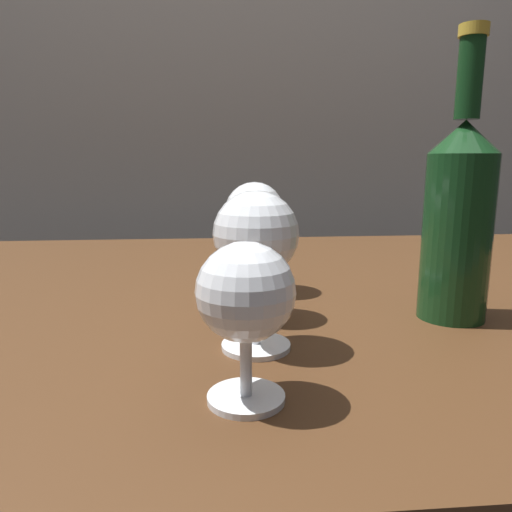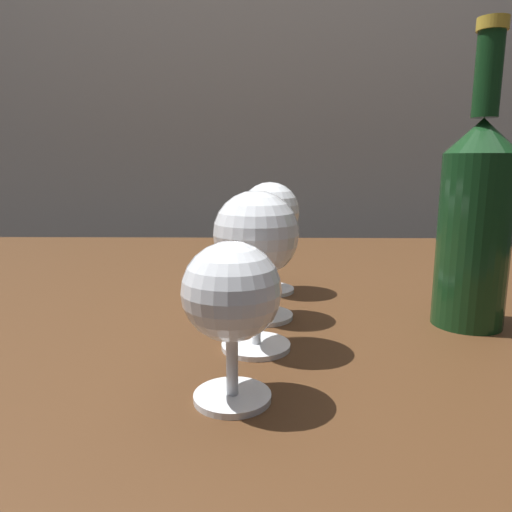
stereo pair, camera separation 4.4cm
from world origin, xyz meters
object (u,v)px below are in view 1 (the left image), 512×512
Objects in this scene: wine_glass_white at (256,243)px; wine_glass_amber at (254,215)px; wine_glass_chardonnay at (256,238)px; wine_bottle at (458,215)px; wine_glass_rose at (239,297)px.

wine_glass_white is 0.11m from wine_glass_amber.
wine_glass_chardonnay is 1.01× the size of wine_glass_amber.
wine_bottle is at bearing -31.11° from wine_glass_amber.
wine_glass_chardonnay is at bearing -94.32° from wine_glass_amber.
wine_glass_chardonnay reaches higher than wine_glass_white.
wine_glass_chardonnay is at bearing -162.52° from wine_bottle.
wine_glass_chardonnay is (0.02, 0.10, 0.03)m from wine_glass_rose.
wine_glass_rose is 0.39× the size of wine_bottle.
wine_glass_amber reaches higher than wine_glass_white.
wine_bottle reaches higher than wine_glass_amber.
wine_glass_white reaches higher than wine_glass_rose.
wine_glass_chardonnay is 0.24m from wine_bottle.
wine_bottle is (0.22, -0.02, 0.03)m from wine_glass_white.
wine_glass_amber is at bearing 83.21° from wine_glass_rose.
wine_glass_white is (0.03, 0.19, 0.01)m from wine_glass_rose.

